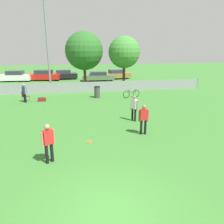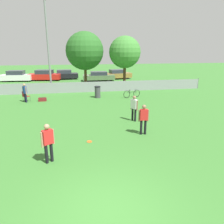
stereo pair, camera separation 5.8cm
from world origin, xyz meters
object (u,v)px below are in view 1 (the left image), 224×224
at_px(player_thrower_red, 144,117).
at_px(parked_car_tan, 117,74).
at_px(tree_far_right, 124,52).
at_px(player_defender_red, 48,141).
at_px(parked_car_olive, 98,76).
at_px(gear_bag_sideline, 42,100).
at_px(parked_car_white, 15,76).
at_px(spectator_in_blue, 24,92).
at_px(frisbee_disc, 90,142).
at_px(folding_chair_sideline, 25,96).
at_px(trash_bin, 97,92).
at_px(light_pole, 47,38).
at_px(bicycle_sideline, 131,94).
at_px(parked_car_dark, 63,75).
at_px(parked_car_red, 44,75).
at_px(tree_near_pole, 84,51).
at_px(player_receiver_white, 134,106).

bearing_deg(player_thrower_red, parked_car_tan, 86.33).
height_order(tree_far_right, player_defender_red, tree_far_right).
xyz_separation_m(parked_car_olive, parked_car_tan, (3.03, 1.49, 0.06)).
bearing_deg(gear_bag_sideline, parked_car_white, 111.19).
distance_m(spectator_in_blue, parked_car_tan, 17.25).
distance_m(tree_far_right, frisbee_disc, 16.44).
bearing_deg(parked_car_white, folding_chair_sideline, -69.78).
xyz_separation_m(trash_bin, parked_car_tan, (4.46, 12.72, 0.14)).
height_order(player_defender_red, spectator_in_blue, player_defender_red).
height_order(light_pole, frisbee_disc, light_pole).
bearing_deg(trash_bin, tree_far_right, 52.76).
relative_size(player_defender_red, trash_bin, 1.52).
distance_m(tree_far_right, bicycle_sideline, 6.57).
relative_size(parked_car_white, parked_car_olive, 0.97).
xyz_separation_m(player_defender_red, parked_car_dark, (-0.19, 25.55, -0.27)).
bearing_deg(parked_car_red, bicycle_sideline, -46.58).
xyz_separation_m(light_pole, spectator_in_blue, (-1.80, -4.30, -4.55)).
bearing_deg(gear_bag_sideline, frisbee_disc, -70.29).
relative_size(tree_far_right, player_thrower_red, 3.55).
relative_size(tree_far_right, parked_car_olive, 1.30).
relative_size(tree_near_pole, parked_car_dark, 1.53).
distance_m(parked_car_red, parked_car_dark, 2.83).
distance_m(player_receiver_white, parked_car_olive, 18.50).
height_order(parked_car_dark, parked_car_olive, parked_car_dark).
relative_size(bicycle_sideline, trash_bin, 1.57).
distance_m(tree_near_pole, bicycle_sideline, 8.46).
height_order(spectator_in_blue, parked_car_tan, spectator_in_blue).
bearing_deg(frisbee_disc, parked_car_dark, 94.70).
bearing_deg(light_pole, player_defender_red, -85.49).
xyz_separation_m(player_thrower_red, parked_car_olive, (0.03, 20.81, -0.32)).
distance_m(player_thrower_red, gear_bag_sideline, 11.11).
bearing_deg(player_thrower_red, bicycle_sideline, 82.87).
height_order(player_receiver_white, parked_car_olive, player_receiver_white).
distance_m(spectator_in_blue, folding_chair_sideline, 0.55).
height_order(tree_near_pole, parked_car_red, tree_near_pole).
height_order(player_defender_red, parked_car_olive, player_defender_red).
bearing_deg(tree_far_right, player_defender_red, -112.90).
distance_m(player_thrower_red, player_receiver_white, 2.31).
xyz_separation_m(tree_near_pole, spectator_in_blue, (-5.61, -6.66, -3.28)).
bearing_deg(player_defender_red, parked_car_olive, 46.06).
xyz_separation_m(player_defender_red, player_receiver_white, (4.86, 4.56, 0.00)).
relative_size(bicycle_sideline, parked_car_red, 0.36).
relative_size(player_thrower_red, parked_car_dark, 0.40).
distance_m(folding_chair_sideline, gear_bag_sideline, 1.47).
xyz_separation_m(player_thrower_red, gear_bag_sideline, (-6.39, 9.06, -0.81)).
bearing_deg(trash_bin, player_defender_red, -105.73).
xyz_separation_m(tree_near_pole, player_receiver_white, (2.27, -13.21, -3.26)).
bearing_deg(parked_car_dark, player_defender_red, -93.69).
bearing_deg(tree_far_right, frisbee_disc, -109.48).
xyz_separation_m(frisbee_disc, gear_bag_sideline, (-3.43, 9.56, 0.14)).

